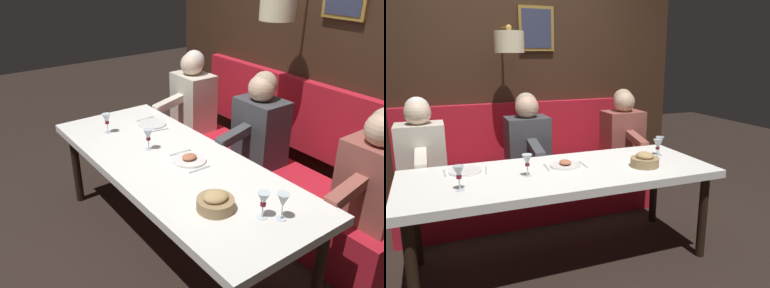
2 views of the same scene
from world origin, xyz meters
TOP-DOWN VIEW (x-y plane):
  - ground_plane at (0.00, 0.00)m, footprint 12.00×12.00m
  - dining_table at (0.00, 0.00)m, footprint 0.90×2.31m
  - banquette_bench at (0.89, 0.00)m, footprint 0.52×2.51m
  - back_wall_panel at (1.46, 0.00)m, footprint 0.59×3.71m
  - diner_nearest at (0.88, -1.00)m, footprint 0.60×0.40m
  - diner_near at (0.88, 0.03)m, footprint 0.60×0.40m
  - diner_middle at (0.88, 0.98)m, footprint 0.60×0.40m
  - place_setting_0 at (0.09, -0.06)m, footprint 0.24×0.31m
  - place_setting_1 at (0.22, 0.67)m, footprint 0.24×0.32m
  - wine_glass_0 at (0.02, -0.85)m, footprint 0.07×0.07m
  - wine_glass_1 at (-0.04, 0.27)m, footprint 0.07×0.07m
  - wine_glass_2 at (0.10, -0.93)m, footprint 0.07×0.07m
  - wine_glass_3 at (-0.15, 0.74)m, footprint 0.07×0.07m
  - bread_bowl at (-0.14, -0.64)m, footprint 0.22×0.22m

SIDE VIEW (x-z plane):
  - ground_plane at x=0.00m, z-range 0.00..0.00m
  - banquette_bench at x=0.89m, z-range 0.00..0.45m
  - dining_table at x=0.00m, z-range 0.30..1.04m
  - place_setting_1 at x=0.22m, z-range 0.74..0.75m
  - place_setting_0 at x=0.09m, z-range 0.73..0.78m
  - bread_bowl at x=-0.14m, z-range 0.73..0.85m
  - diner_nearest at x=0.88m, z-range 0.42..1.21m
  - diner_near at x=0.88m, z-range 0.42..1.21m
  - diner_middle at x=0.88m, z-range 0.42..1.21m
  - wine_glass_3 at x=-0.15m, z-range 0.77..0.94m
  - wine_glass_0 at x=0.02m, z-range 0.77..0.94m
  - wine_glass_1 at x=-0.04m, z-range 0.77..0.94m
  - wine_glass_2 at x=0.10m, z-range 0.77..0.94m
  - back_wall_panel at x=1.46m, z-range -0.08..2.82m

